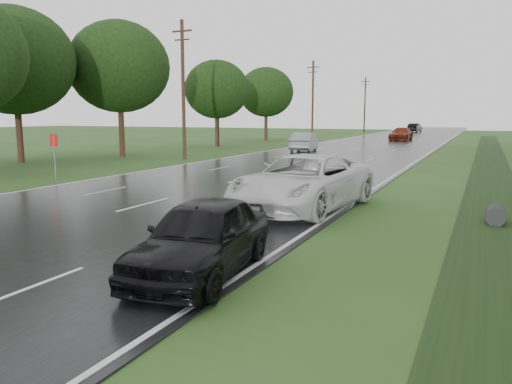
{
  "coord_description": "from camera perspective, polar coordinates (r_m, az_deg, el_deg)",
  "views": [
    {
      "loc": [
        11.08,
        -6.46,
        3.24
      ],
      "look_at": [
        5.85,
        4.95,
        1.3
      ],
      "focal_mm": 35.0,
      "sensor_mm": 36.0,
      "label": 1
    }
  ],
  "objects": [
    {
      "name": "tree_west_e",
      "position": [
        38.17,
        -25.91,
        13.33
      ],
      "size": [
        8.0,
        8.0,
        10.44
      ],
      "color": "#382217",
      "rests_on": "ground"
    },
    {
      "name": "utility_pole_mid",
      "position": [
        37.48,
        -8.32,
        11.69
      ],
      "size": [
        1.6,
        0.26,
        10.0
      ],
      "color": "#382217",
      "rests_on": "ground"
    },
    {
      "name": "center_line",
      "position": [
        52.73,
        12.53,
        5.1
      ],
      "size": [
        0.12,
        180.0,
        0.01
      ],
      "primitive_type": "cube",
      "color": "silver",
      "rests_on": "road"
    },
    {
      "name": "road",
      "position": [
        52.73,
        12.53,
        5.08
      ],
      "size": [
        14.0,
        180.0,
        0.04
      ],
      "primitive_type": "cube",
      "color": "black",
      "rests_on": "ground"
    },
    {
      "name": "far_car_dark",
      "position": [
        100.22,
        17.69,
        7.02
      ],
      "size": [
        2.19,
        5.15,
        1.65
      ],
      "primitive_type": "imported",
      "rotation": [
        0.0,
        0.0,
        3.05
      ],
      "color": "black",
      "rests_on": "road"
    },
    {
      "name": "white_pickup",
      "position": [
        17.17,
        5.45,
        1.14
      ],
      "size": [
        3.79,
        6.97,
        1.86
      ],
      "primitive_type": "imported",
      "rotation": [
        0.0,
        0.0,
        -0.11
      ],
      "color": "silver",
      "rests_on": "road"
    },
    {
      "name": "far_car_red",
      "position": [
        66.58,
        16.25,
        6.39
      ],
      "size": [
        2.54,
        5.73,
        1.63
      ],
      "primitive_type": "imported",
      "rotation": [
        0.0,
        0.0,
        -0.05
      ],
      "color": "maroon",
      "rests_on": "road"
    },
    {
      "name": "tree_west_d",
      "position": [
        52.08,
        -4.51,
        11.6
      ],
      "size": [
        6.6,
        6.6,
        8.8
      ],
      "color": "#382217",
      "rests_on": "ground"
    },
    {
      "name": "edge_stripe_west",
      "position": [
        54.55,
        5.56,
        5.39
      ],
      "size": [
        0.12,
        180.0,
        0.01
      ],
      "primitive_type": "cube",
      "color": "silver",
      "rests_on": "road"
    },
    {
      "name": "silver_sedan",
      "position": [
        44.59,
        5.52,
        5.71
      ],
      "size": [
        2.54,
        5.3,
        1.68
      ],
      "primitive_type": "imported",
      "rotation": [
        0.0,
        0.0,
        3.3
      ],
      "color": "gray",
      "rests_on": "road"
    },
    {
      "name": "drainage_ditch",
      "position": [
        25.37,
        25.39,
        0.68
      ],
      "size": [
        2.2,
        120.0,
        0.56
      ],
      "color": "black",
      "rests_on": "ground"
    },
    {
      "name": "edge_stripe_east",
      "position": [
        51.74,
        19.87,
        4.72
      ],
      "size": [
        0.12,
        180.0,
        0.01
      ],
      "primitive_type": "cube",
      "color": "silver",
      "rests_on": "road"
    },
    {
      "name": "road_sign",
      "position": [
        26.96,
        -22.08,
        4.75
      ],
      "size": [
        0.5,
        0.06,
        2.3
      ],
      "color": "slate",
      "rests_on": "ground"
    },
    {
      "name": "tree_west_c",
      "position": [
        41.03,
        -15.39,
        13.62
      ],
      "size": [
        7.8,
        7.8,
        10.43
      ],
      "color": "#382217",
      "rests_on": "ground"
    },
    {
      "name": "utility_pole_distant",
      "position": [
        93.7,
        12.33,
        9.78
      ],
      "size": [
        1.6,
        0.26,
        10.0
      ],
      "color": "#382217",
      "rests_on": "ground"
    },
    {
      "name": "utility_pole_far",
      "position": [
        64.75,
        6.5,
        10.46
      ],
      "size": [
        1.6,
        0.26,
        10.0
      ],
      "color": "#382217",
      "rests_on": "ground"
    },
    {
      "name": "tree_west_f",
      "position": [
        64.91,
        1.15,
        11.34
      ],
      "size": [
        7.0,
        7.0,
        9.29
      ],
      "color": "#382217",
      "rests_on": "ground"
    },
    {
      "name": "dark_sedan",
      "position": [
        10.16,
        -6.2,
        -5.08
      ],
      "size": [
        2.41,
        4.75,
        1.55
      ],
      "primitive_type": "imported",
      "rotation": [
        0.0,
        0.0,
        0.13
      ],
      "color": "black",
      "rests_on": "road"
    }
  ]
}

